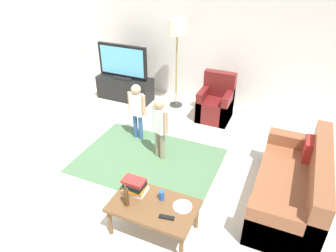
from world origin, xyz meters
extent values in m
plane|color=beige|center=(0.00, 0.00, 0.00)|extent=(7.80, 7.80, 0.00)
cube|color=silver|center=(0.00, 3.00, 1.35)|extent=(6.00, 0.12, 2.70)
cube|color=#4C724C|center=(-0.30, 0.48, 0.00)|extent=(2.20, 1.60, 0.01)
cube|color=black|center=(-1.76, 2.30, 0.25)|extent=(1.20, 0.44, 0.50)
cube|color=black|center=(-1.76, 2.25, 0.10)|extent=(1.10, 0.32, 0.03)
cube|color=black|center=(-1.76, 2.28, 0.52)|extent=(0.44, 0.28, 0.03)
cube|color=black|center=(-1.76, 2.28, 0.87)|extent=(1.10, 0.07, 0.68)
cube|color=#59B2D8|center=(-1.76, 2.24, 0.87)|extent=(1.00, 0.01, 0.58)
cube|color=brown|center=(1.80, 0.38, 0.21)|extent=(0.80, 1.80, 0.42)
cube|color=brown|center=(2.10, 0.38, 0.43)|extent=(0.20, 1.80, 0.86)
cube|color=brown|center=(1.80, -0.42, 0.30)|extent=(0.80, 0.20, 0.60)
cube|color=brown|center=(1.80, 1.18, 0.30)|extent=(0.80, 0.20, 0.60)
cube|color=#B22823|center=(1.95, 0.93, 0.56)|extent=(0.10, 0.32, 0.32)
cube|color=maroon|center=(0.28, 2.20, 0.21)|extent=(0.60, 0.60, 0.42)
cube|color=maroon|center=(0.28, 2.42, 0.45)|extent=(0.60, 0.16, 0.90)
cube|color=maroon|center=(0.04, 2.20, 0.30)|extent=(0.12, 0.60, 0.60)
cube|color=maroon|center=(0.52, 2.20, 0.30)|extent=(0.12, 0.60, 0.60)
cylinder|color=#262626|center=(-0.63, 2.45, 0.01)|extent=(0.28, 0.28, 0.02)
cylinder|color=#99844C|center=(-0.63, 2.45, 0.76)|extent=(0.03, 0.03, 1.50)
cylinder|color=silver|center=(-0.63, 2.45, 1.64)|extent=(0.36, 0.36, 0.28)
cylinder|color=#33598C|center=(-0.81, 1.02, 0.23)|extent=(0.08, 0.08, 0.46)
cylinder|color=#33598C|center=(-0.70, 1.01, 0.23)|extent=(0.08, 0.08, 0.46)
cube|color=white|center=(-0.75, 1.01, 0.66)|extent=(0.23, 0.14, 0.39)
sphere|color=tan|center=(-0.75, 1.01, 0.94)|extent=(0.16, 0.16, 0.16)
cylinder|color=tan|center=(-0.89, 1.03, 0.68)|extent=(0.06, 0.06, 0.35)
cylinder|color=tan|center=(-0.61, 1.00, 0.68)|extent=(0.06, 0.06, 0.35)
cylinder|color=gray|center=(-0.22, 0.68, 0.24)|extent=(0.08, 0.08, 0.47)
cylinder|color=gray|center=(-0.11, 0.63, 0.24)|extent=(0.08, 0.08, 0.47)
cube|color=white|center=(-0.16, 0.66, 0.68)|extent=(0.26, 0.20, 0.41)
sphere|color=tan|center=(-0.16, 0.66, 0.97)|extent=(0.17, 0.17, 0.17)
cylinder|color=tan|center=(-0.30, 0.71, 0.70)|extent=(0.06, 0.06, 0.37)
cylinder|color=tan|center=(-0.03, 0.60, 0.70)|extent=(0.06, 0.06, 0.37)
cube|color=brown|center=(0.40, -0.72, 0.40)|extent=(1.00, 0.60, 0.04)
cylinder|color=brown|center=(-0.05, -0.97, 0.19)|extent=(0.05, 0.05, 0.38)
cylinder|color=brown|center=(0.85, -0.97, 0.19)|extent=(0.05, 0.05, 0.38)
cylinder|color=brown|center=(-0.05, -0.47, 0.19)|extent=(0.05, 0.05, 0.38)
cylinder|color=brown|center=(0.85, -0.47, 0.19)|extent=(0.05, 0.05, 0.38)
cube|color=white|center=(0.10, -0.61, 0.44)|extent=(0.28, 0.21, 0.04)
cube|color=orange|center=(0.10, -0.62, 0.48)|extent=(0.27, 0.23, 0.03)
cube|color=#388C4C|center=(0.09, -0.61, 0.51)|extent=(0.25, 0.19, 0.03)
cube|color=black|center=(0.11, -0.63, 0.55)|extent=(0.24, 0.19, 0.04)
cube|color=red|center=(0.09, -0.62, 0.59)|extent=(0.27, 0.17, 0.04)
cylinder|color=#4C3319|center=(0.12, -0.84, 0.54)|extent=(0.06, 0.06, 0.23)
cylinder|color=#4C3319|center=(0.12, -0.84, 0.68)|extent=(0.02, 0.02, 0.06)
cube|color=black|center=(0.62, -0.84, 0.43)|extent=(0.18, 0.08, 0.02)
cylinder|color=#2659B2|center=(0.45, -0.60, 0.48)|extent=(0.07, 0.07, 0.12)
cylinder|color=white|center=(0.72, -0.62, 0.43)|extent=(0.22, 0.22, 0.02)
cube|color=silver|center=(0.74, -0.62, 0.44)|extent=(0.14, 0.08, 0.01)
camera|label=1|loc=(1.60, -3.04, 3.04)|focal=33.41mm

